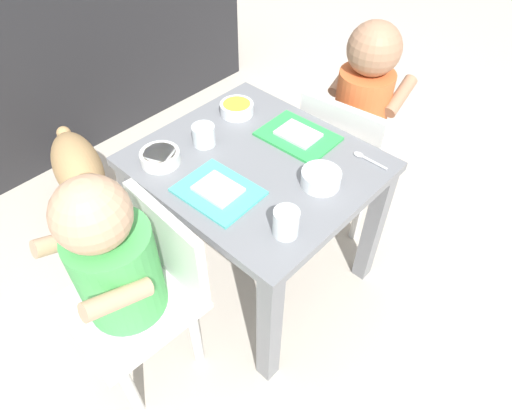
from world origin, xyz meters
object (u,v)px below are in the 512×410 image
dining_table (256,185)px  water_cup_right (286,224)px  seated_child_left (120,265)px  cereal_bowl_right_side (237,108)px  water_cup_left (204,136)px  spoon_by_left_tray (367,159)px  seated_child_right (360,108)px  food_tray_left (218,191)px  dog (80,171)px  food_tray_right (298,136)px  veggie_bowl_near (160,157)px  cereal_bowl_left_side (321,178)px

dining_table → water_cup_right: water_cup_right is taller
seated_child_left → cereal_bowl_right_side: bearing=18.3°
water_cup_right → water_cup_left: bearing=75.9°
water_cup_left → cereal_bowl_right_side: size_ratio=0.63×
cereal_bowl_right_side → spoon_by_left_tray: (0.08, -0.39, -0.01)m
seated_child_right → cereal_bowl_right_side: bearing=143.5°
dining_table → food_tray_left: size_ratio=2.98×
dog → spoon_by_left_tray: size_ratio=4.43×
food_tray_right → veggie_bowl_near: size_ratio=2.02×
food_tray_right → cereal_bowl_left_side: (-0.11, -0.16, 0.01)m
dining_table → seated_child_right: seated_child_right is taller
seated_child_left → cereal_bowl_left_side: bearing=-21.6°
seated_child_left → veggie_bowl_near: bearing=33.2°
seated_child_right → cereal_bowl_left_side: size_ratio=7.29×
dining_table → food_tray_left: food_tray_left is taller
seated_child_left → cereal_bowl_right_side: 0.57m
water_cup_left → cereal_bowl_left_side: bearing=-75.3°
dog → veggie_bowl_near: size_ratio=4.37×
water_cup_right → food_tray_right: bearing=35.0°
cereal_bowl_right_side → veggie_bowl_near: same height
cereal_bowl_left_side → water_cup_right: bearing=-167.2°
seated_child_left → cereal_bowl_left_side: seated_child_left is taller
cereal_bowl_right_side → cereal_bowl_left_side: (-0.07, -0.36, 0.00)m
water_cup_right → veggie_bowl_near: water_cup_right is taller
dining_table → cereal_bowl_left_side: (0.04, -0.17, 0.11)m
food_tray_left → water_cup_left: water_cup_left is taller
dog → food_tray_left: food_tray_left is taller
seated_child_left → dog: (0.20, 0.61, -0.23)m
dining_table → veggie_bowl_near: 0.26m
cereal_bowl_left_side → seated_child_left: bearing=158.4°
food_tray_right → cereal_bowl_right_side: size_ratio=2.12×
seated_child_left → water_cup_left: (0.38, 0.14, 0.06)m
dining_table → veggie_bowl_near: bearing=135.1°
water_cup_right → spoon_by_left_tray: 0.33m
water_cup_left → veggie_bowl_near: water_cup_left is taller
water_cup_right → cereal_bowl_left_side: bearing=12.8°
veggie_bowl_near → spoon_by_left_tray: size_ratio=1.01×
food_tray_left → cereal_bowl_left_side: 0.25m
dining_table → veggie_bowl_near: veggie_bowl_near is taller
dog → food_tray_right: bearing=-59.9°
seated_child_left → dog: size_ratio=1.54×
dining_table → dog: bearing=109.6°
dining_table → food_tray_right: size_ratio=2.84×
food_tray_left → veggie_bowl_near: 0.19m
veggie_bowl_near → cereal_bowl_left_side: bearing=-58.4°
water_cup_left → cereal_bowl_right_side: water_cup_left is taller
seated_child_right → food_tray_left: bearing=177.6°
water_cup_left → cereal_bowl_right_side: 0.16m
dining_table → seated_child_right: bearing=-5.4°
seated_child_right → dog: 0.95m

